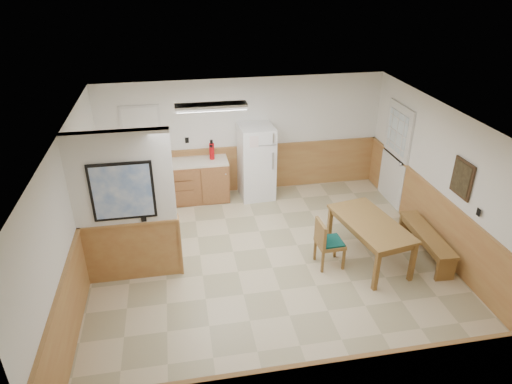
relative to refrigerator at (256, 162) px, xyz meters
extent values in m
plane|color=#C9B790|center=(-0.21, -2.63, -0.79)|extent=(6.00, 6.00, 0.00)
cube|color=white|center=(-0.21, -2.63, 1.71)|extent=(6.00, 6.00, 0.02)
cube|color=white|center=(-0.21, 0.37, 0.46)|extent=(6.00, 0.02, 2.50)
cube|color=white|center=(2.79, -2.63, 0.46)|extent=(0.02, 6.00, 2.50)
cube|color=white|center=(-3.21, -2.63, 0.46)|extent=(0.02, 6.00, 2.50)
cube|color=#AE8445|center=(-0.21, 0.35, -0.29)|extent=(6.00, 0.04, 1.00)
cube|color=#AE8445|center=(2.77, -2.63, -0.29)|extent=(0.04, 6.00, 1.00)
cube|color=#AE8445|center=(-3.19, -2.63, -0.29)|extent=(0.04, 6.00, 1.00)
cube|color=white|center=(-2.46, -2.43, 0.96)|extent=(1.50, 0.15, 1.50)
cube|color=#AE8445|center=(-2.46, -2.43, -0.29)|extent=(1.50, 0.17, 1.00)
cube|color=black|center=(-2.46, -2.52, 0.81)|extent=(0.92, 0.03, 0.92)
cube|color=white|center=(-2.46, -2.54, 0.81)|extent=(0.84, 0.01, 0.84)
cube|color=#925C34|center=(-1.31, 0.05, -0.36)|extent=(1.40, 0.60, 0.86)
cube|color=#925C34|center=(-2.78, 0.05, -0.36)|extent=(0.06, 0.60, 0.86)
cube|color=#925C34|center=(-2.04, 0.05, -0.36)|extent=(0.06, 0.60, 0.86)
cube|color=beige|center=(-1.71, 0.05, 0.09)|extent=(2.20, 0.60, 0.04)
cube|color=beige|center=(-1.71, 0.35, 0.16)|extent=(2.20, 0.02, 0.10)
cube|color=silver|center=(2.76, -0.73, 0.23)|extent=(0.05, 1.02, 2.15)
cube|color=silver|center=(2.75, -0.73, 0.23)|extent=(0.04, 0.90, 2.05)
cube|color=silver|center=(2.73, -0.73, 0.76)|extent=(0.02, 0.76, 0.80)
cube|color=silver|center=(-2.31, 0.35, 0.76)|extent=(0.80, 0.03, 1.00)
cube|color=white|center=(-2.31, 0.34, 0.76)|extent=(0.70, 0.01, 0.90)
cube|color=#372516|center=(2.76, -2.93, 0.76)|extent=(0.03, 0.50, 0.60)
cube|color=black|center=(2.74, -2.93, 0.76)|extent=(0.01, 0.42, 0.52)
cube|color=silver|center=(-1.01, -1.33, 1.66)|extent=(1.20, 0.30, 0.08)
cube|color=white|center=(-1.01, -1.33, 1.61)|extent=(1.15, 0.25, 0.01)
cube|color=white|center=(0.00, 0.00, 0.00)|extent=(0.74, 0.74, 1.59)
cube|color=silver|center=(0.28, -0.36, 0.65)|extent=(0.03, 0.02, 0.21)
cube|color=silver|center=(0.28, -0.36, 0.16)|extent=(0.03, 0.02, 0.37)
cube|color=olive|center=(1.44, -2.68, -0.07)|extent=(1.07, 1.70, 0.05)
cube|color=olive|center=(1.44, -2.68, -0.14)|extent=(0.95, 1.59, 0.10)
cube|color=olive|center=(1.24, -3.46, -0.44)|extent=(0.08, 0.08, 0.70)
cube|color=olive|center=(0.98, -2.02, -0.44)|extent=(0.08, 0.08, 0.70)
cube|color=olive|center=(1.90, -3.34, -0.44)|extent=(0.08, 0.08, 0.70)
cube|color=olive|center=(1.64, -1.90, -0.44)|extent=(0.08, 0.08, 0.70)
cube|color=olive|center=(2.48, -2.73, -0.37)|extent=(0.39, 1.54, 0.05)
cube|color=olive|center=(2.48, -3.44, -0.59)|extent=(0.32, 0.07, 0.40)
cube|color=olive|center=(2.48, -2.02, -0.59)|extent=(0.32, 0.07, 0.40)
cube|color=olive|center=(0.75, -2.70, -0.37)|extent=(0.45, 0.45, 0.06)
cube|color=#0E463E|center=(0.75, -2.70, -0.33)|extent=(0.40, 0.40, 0.03)
cube|color=olive|center=(0.56, -2.71, -0.14)|extent=(0.07, 0.43, 0.40)
cube|color=#0E463E|center=(0.38, -2.71, -0.14)|extent=(0.04, 0.37, 0.34)
cube|color=olive|center=(0.57, -2.89, -0.60)|extent=(0.04, 0.04, 0.39)
cube|color=olive|center=(0.56, -2.52, -0.60)|extent=(0.04, 0.04, 0.39)
cube|color=olive|center=(0.94, -2.87, -0.60)|extent=(0.04, 0.04, 0.39)
cube|color=olive|center=(0.92, -2.51, -0.60)|extent=(0.04, 0.04, 0.39)
cylinder|color=#B8090F|center=(-0.92, 0.09, 0.28)|extent=(0.12, 0.12, 0.34)
cylinder|color=black|center=(-0.92, 0.09, 0.49)|extent=(0.06, 0.06, 0.08)
cylinder|color=#188731|center=(-2.49, 0.09, 0.22)|extent=(0.10, 0.10, 0.23)
camera|label=1|loc=(-1.61, -8.71, 3.86)|focal=32.00mm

